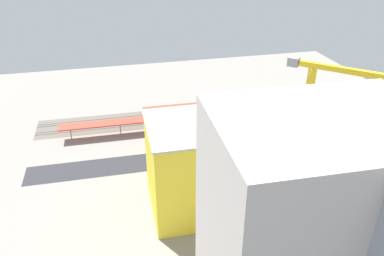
# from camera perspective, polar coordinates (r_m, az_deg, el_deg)

# --- Properties ---
(ground_plane) EXTENTS (162.02, 162.02, 0.00)m
(ground_plane) POSITION_cam_1_polar(r_m,az_deg,el_deg) (113.08, 2.26, -2.97)
(ground_plane) COLOR gray
(ground_plane) RESTS_ON ground
(rail_bed) EXTENTS (101.45, 14.97, 0.01)m
(rail_bed) POSITION_cam_1_polar(r_m,az_deg,el_deg) (132.09, -0.31, 1.92)
(rail_bed) COLOR #665E54
(rail_bed) RESTS_ON ground
(street_asphalt) EXTENTS (101.38, 10.50, 0.01)m
(street_asphalt) POSITION_cam_1_polar(r_m,az_deg,el_deg) (109.93, 2.79, -3.98)
(street_asphalt) COLOR #2D2D33
(street_asphalt) RESTS_ON ground
(track_rails) EXTENTS (101.25, 8.53, 0.12)m
(track_rails) POSITION_cam_1_polar(r_m,az_deg,el_deg) (132.01, -0.31, 1.99)
(track_rails) COLOR #9E9EA8
(track_rails) RESTS_ON ground
(platform_canopy_near) EXTENTS (66.71, 5.25, 4.45)m
(platform_canopy_near) POSITION_cam_1_polar(r_m,az_deg,el_deg) (121.45, -3.69, 1.59)
(platform_canopy_near) COLOR #C63D2D
(platform_canopy_near) RESTS_ON ground
(platform_canopy_far) EXTENTS (47.84, 5.06, 4.46)m
(platform_canopy_far) POSITION_cam_1_polar(r_m,az_deg,el_deg) (130.55, 3.18, 3.60)
(platform_canopy_far) COLOR #C63D2D
(platform_canopy_far) RESTS_ON ground
(locomotive) EXTENTS (15.06, 3.17, 5.27)m
(locomotive) POSITION_cam_1_polar(r_m,az_deg,el_deg) (141.14, 9.76, 4.13)
(locomotive) COLOR black
(locomotive) RESTS_ON ground
(passenger_coach) EXTENTS (18.25, 3.39, 6.06)m
(passenger_coach) POSITION_cam_1_polar(r_m,az_deg,el_deg) (151.92, 18.70, 5.31)
(passenger_coach) COLOR black
(passenger_coach) RESTS_ON ground
(parked_car_0) EXTENTS (4.50, 1.83, 1.74)m
(parked_car_0) POSITION_cam_1_polar(r_m,az_deg,el_deg) (117.57, 17.13, -2.58)
(parked_car_0) COLOR black
(parked_car_0) RESTS_ON ground
(parked_car_1) EXTENTS (4.31, 2.05, 1.69)m
(parked_car_1) POSITION_cam_1_polar(r_m,az_deg,el_deg) (113.94, 13.73, -3.13)
(parked_car_1) COLOR black
(parked_car_1) RESTS_ON ground
(parked_car_2) EXTENTS (4.44, 1.81, 1.73)m
(parked_car_2) POSITION_cam_1_polar(r_m,az_deg,el_deg) (111.00, 9.76, -3.58)
(parked_car_2) COLOR black
(parked_car_2) RESTS_ON ground
(parked_car_3) EXTENTS (4.06, 1.85, 1.58)m
(parked_car_3) POSITION_cam_1_polar(r_m,az_deg,el_deg) (108.47, 5.69, -4.14)
(parked_car_3) COLOR black
(parked_car_3) RESTS_ON ground
(parked_car_4) EXTENTS (4.14, 1.81, 1.64)m
(parked_car_4) POSITION_cam_1_polar(r_m,az_deg,el_deg) (106.07, 1.70, -4.79)
(parked_car_4) COLOR black
(parked_car_4) RESTS_ON ground
(construction_building) EXTENTS (34.10, 19.10, 21.13)m
(construction_building) POSITION_cam_1_polar(r_m,az_deg,el_deg) (86.96, 4.93, -5.35)
(construction_building) COLOR yellow
(construction_building) RESTS_ON ground
(construction_roof_slab) EXTENTS (34.70, 19.71, 0.40)m
(construction_roof_slab) POSITION_cam_1_polar(r_m,az_deg,el_deg) (81.53, 5.24, 0.97)
(construction_roof_slab) COLOR #ADA89E
(construction_roof_slab) RESTS_ON construction_building
(tower_crane) EXTENTS (17.16, 16.73, 31.82)m
(tower_crane) POSITION_cam_1_polar(r_m,az_deg,el_deg) (94.26, 17.37, 1.66)
(tower_crane) COLOR gray
(tower_crane) RESTS_ON ground
(box_truck_0) EXTENTS (8.29, 2.56, 3.64)m
(box_truck_0) POSITION_cam_1_polar(r_m,az_deg,el_deg) (105.89, 5.94, -4.36)
(box_truck_0) COLOR black
(box_truck_0) RESTS_ON ground
(street_tree_0) EXTENTS (4.62, 4.62, 6.76)m
(street_tree_0) POSITION_cam_1_polar(r_m,az_deg,el_deg) (108.78, -4.51, -1.69)
(street_tree_0) COLOR brown
(street_tree_0) RESTS_ON ground
(street_tree_1) EXTENTS (4.98, 4.98, 8.14)m
(street_tree_1) POSITION_cam_1_polar(r_m,az_deg,el_deg) (113.39, 5.23, 0.29)
(street_tree_1) COLOR brown
(street_tree_1) RESTS_ON ground
(street_tree_2) EXTENTS (5.98, 5.98, 8.60)m
(street_tree_2) POSITION_cam_1_polar(r_m,az_deg,el_deg) (108.68, -3.64, -0.98)
(street_tree_2) COLOR brown
(street_tree_2) RESTS_ON ground
(traffic_light) EXTENTS (0.50, 0.36, 7.22)m
(traffic_light) POSITION_cam_1_polar(r_m,az_deg,el_deg) (112.65, 5.16, -0.42)
(traffic_light) COLOR #333333
(traffic_light) RESTS_ON ground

